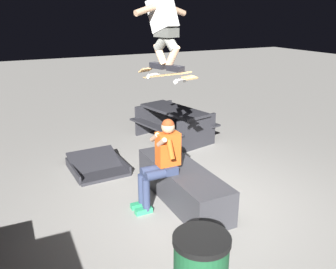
{
  "coord_description": "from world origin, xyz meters",
  "views": [
    {
      "loc": [
        -4.2,
        2.6,
        2.83
      ],
      "look_at": [
        0.15,
        0.41,
        1.15
      ],
      "focal_mm": 37.74,
      "sensor_mm": 36.0,
      "label": 1
    }
  ],
  "objects": [
    {
      "name": "skateboard",
      "position": [
        0.2,
        0.41,
        2.01
      ],
      "size": [
        1.03,
        0.48,
        0.17
      ],
      "color": "#AD8451"
    },
    {
      "name": "person_sitting_on_ledge",
      "position": [
        0.15,
        0.52,
        0.78
      ],
      "size": [
        0.59,
        0.75,
        1.38
      ],
      "color": "#2D3856",
      "rests_on": "ground"
    },
    {
      "name": "kicker_ramp",
      "position": [
        1.87,
        1.05,
        0.06
      ],
      "size": [
        1.14,
        1.0,
        0.34
      ],
      "color": "#28282D",
      "rests_on": "ground"
    },
    {
      "name": "ledge_box_main",
      "position": [
        0.17,
        0.15,
        0.27
      ],
      "size": [
        2.08,
        0.64,
        0.55
      ],
      "primitive_type": "cube",
      "rotation": [
        0.0,
        0.0,
        -0.01
      ],
      "color": "#38383D",
      "rests_on": "ground"
    },
    {
      "name": "ground_plane",
      "position": [
        0.0,
        0.0,
        0.0
      ],
      "size": [
        40.0,
        40.0,
        0.0
      ],
      "primitive_type": "plane",
      "color": "gray"
    },
    {
      "name": "picnic_table_back",
      "position": [
        2.74,
        -1.04,
        0.5
      ],
      "size": [
        1.95,
        1.67,
        0.75
      ],
      "color": "#28282D",
      "rests_on": "ground"
    },
    {
      "name": "skater_airborne",
      "position": [
        0.26,
        0.43,
        2.69
      ],
      "size": [
        0.64,
        0.87,
        1.12
      ],
      "color": "black"
    }
  ]
}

